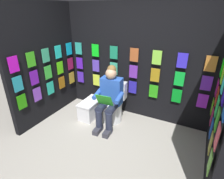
{
  "coord_description": "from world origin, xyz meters",
  "views": [
    {
      "loc": [
        -1.23,
        1.61,
        2.14
      ],
      "look_at": [
        0.1,
        -0.94,
        0.85
      ],
      "focal_mm": 29.34,
      "sensor_mm": 36.0,
      "label": 1
    }
  ],
  "objects": [
    {
      "name": "display_wall_right",
      "position": [
        1.56,
        -0.85,
        1.13
      ],
      "size": [
        0.14,
        1.7,
        2.27
      ],
      "color": "black",
      "rests_on": "ground"
    },
    {
      "name": "display_wall_back",
      "position": [
        0.0,
        -1.75,
        1.13
      ],
      "size": [
        3.13,
        0.14,
        2.27
      ],
      "color": "black",
      "rests_on": "ground"
    },
    {
      "name": "person_reading",
      "position": [
        0.24,
        -1.09,
        0.6
      ],
      "size": [
        0.55,
        0.71,
        1.19
      ],
      "rotation": [
        0.0,
        0.0,
        0.09
      ],
      "color": "blue",
      "rests_on": "ground"
    },
    {
      "name": "ground_plane",
      "position": [
        0.0,
        0.0,
        0.0
      ],
      "size": [
        30.0,
        30.0,
        0.0
      ],
      "primitive_type": "plane",
      "color": "#9E998E"
    },
    {
      "name": "comic_longbox_near",
      "position": [
        0.73,
        -1.17,
        0.18
      ],
      "size": [
        0.33,
        0.61,
        0.36
      ],
      "rotation": [
        0.0,
        0.0,
        0.03
      ],
      "color": "silver",
      "rests_on": "ground"
    },
    {
      "name": "toilet",
      "position": [
        0.26,
        -1.32,
        0.33
      ],
      "size": [
        0.42,
        0.57,
        0.77
      ],
      "rotation": [
        0.0,
        0.0,
        0.09
      ],
      "color": "white",
      "rests_on": "ground"
    }
  ]
}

